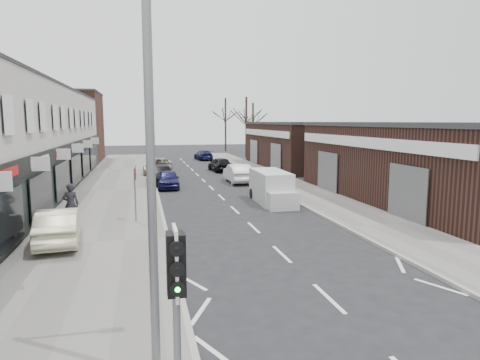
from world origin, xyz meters
TOP-DOWN VIEW (x-y plane):
  - ground at (0.00, 0.00)m, footprint 160.00×160.00m
  - pavement_left at (-6.75, 22.00)m, footprint 5.50×64.00m
  - pavement_right at (5.75, 22.00)m, footprint 3.50×64.00m
  - brick_block_far at (-13.50, 45.00)m, footprint 8.00×10.00m
  - right_unit_near at (12.50, 14.00)m, footprint 10.00×18.00m
  - right_unit_far at (12.50, 34.00)m, footprint 10.00×16.00m
  - tree_far_a at (9.00, 48.00)m, footprint 3.60×3.60m
  - tree_far_b at (11.50, 54.00)m, footprint 3.60×3.60m
  - tree_far_c at (8.50, 60.00)m, footprint 3.60×3.60m
  - traffic_light at (-4.40, -2.02)m, footprint 0.28×0.60m
  - street_lamp at (-4.53, -0.80)m, footprint 2.23×0.22m
  - warning_sign at (-5.16, 12.00)m, footprint 0.12×0.80m
  - white_van at (2.56, 15.58)m, footprint 1.81×4.86m
  - sedan_on_pavement at (-8.04, 8.90)m, footprint 1.85×4.30m
  - pedestrian at (-8.04, 11.95)m, footprint 0.71×0.48m
  - parked_car_left_a at (-3.04, 22.63)m, footprint 1.70×3.87m
  - parked_car_left_b at (-3.40, 24.59)m, footprint 2.10×4.98m
  - parked_car_left_c at (-3.40, 31.03)m, footprint 2.88×5.50m
  - parked_car_right_a at (2.47, 24.26)m, footprint 1.55×4.44m
  - parked_car_right_b at (2.49, 32.06)m, footprint 2.00×4.18m
  - parked_car_right_c at (2.68, 44.69)m, footprint 2.10×4.37m

SIDE VIEW (x-z plane):
  - ground at x=0.00m, z-range 0.00..0.00m
  - tree_far_a at x=9.00m, z-range -4.00..4.00m
  - tree_far_b at x=11.50m, z-range -3.75..3.75m
  - tree_far_c at x=8.50m, z-range -4.25..4.25m
  - pavement_left at x=-6.75m, z-range 0.00..0.12m
  - pavement_right at x=5.75m, z-range 0.00..0.12m
  - parked_car_right_c at x=2.68m, z-range 0.00..1.23m
  - parked_car_left_a at x=-3.04m, z-range 0.00..1.30m
  - parked_car_right_b at x=2.49m, z-range 0.00..1.38m
  - parked_car_left_b at x=-3.40m, z-range 0.00..1.43m
  - parked_car_right_a at x=2.47m, z-range 0.00..1.46m
  - parked_car_left_c at x=-3.40m, z-range 0.00..1.48m
  - sedan_on_pavement at x=-8.04m, z-range 0.12..1.50m
  - white_van at x=2.56m, z-range -0.05..1.83m
  - pedestrian at x=-8.04m, z-range 0.12..2.02m
  - warning_sign at x=-5.16m, z-range 0.85..3.55m
  - right_unit_near at x=12.50m, z-range 0.00..4.50m
  - right_unit_far at x=12.50m, z-range 0.00..4.50m
  - traffic_light at x=-4.40m, z-range 0.86..3.96m
  - brick_block_far at x=-13.50m, z-range 0.00..8.00m
  - street_lamp at x=-4.53m, z-range 0.62..8.62m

